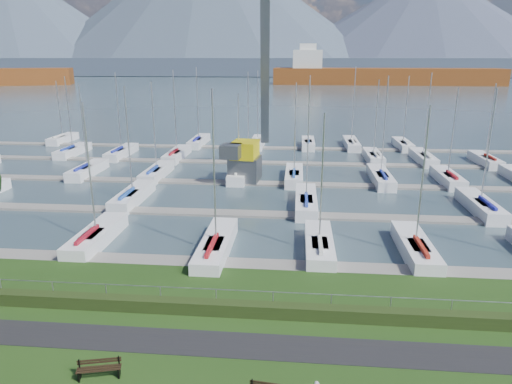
# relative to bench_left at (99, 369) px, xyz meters

# --- Properties ---
(path) EXTENTS (160.00, 2.00, 0.04)m
(path) POSITION_rel_bench_left_xyz_m (4.94, 2.71, -0.41)
(path) COLOR black
(path) RESTS_ON grass
(water) EXTENTS (800.00, 540.00, 0.20)m
(water) POSITION_rel_bench_left_xyz_m (4.94, 265.71, -0.82)
(water) COLOR #3C4E57
(hedge) EXTENTS (80.00, 0.70, 0.70)m
(hedge) POSITION_rel_bench_left_xyz_m (4.94, 5.31, -0.07)
(hedge) COLOR #243212
(hedge) RESTS_ON grass
(fence) EXTENTS (80.00, 0.04, 0.04)m
(fence) POSITION_rel_bench_left_xyz_m (4.94, 5.71, 0.78)
(fence) COLOR gray
(fence) RESTS_ON grass
(foothill) EXTENTS (900.00, 80.00, 12.00)m
(foothill) POSITION_rel_bench_left_xyz_m (4.94, 335.71, 5.58)
(foothill) COLOR #424E61
(foothill) RESTS_ON water
(mountains) EXTENTS (1190.00, 360.00, 115.00)m
(mountains) POSITION_rel_bench_left_xyz_m (12.29, 410.33, 46.26)
(mountains) COLOR #3E455A
(mountains) RESTS_ON water
(docks) EXTENTS (90.00, 41.60, 0.25)m
(docks) POSITION_rel_bench_left_xyz_m (4.94, 31.71, -0.64)
(docks) COLOR slate
(docks) RESTS_ON water
(bench_left) EXTENTS (1.85, 0.84, 0.85)m
(bench_left) POSITION_rel_bench_left_xyz_m (0.00, 0.00, 0.00)
(bench_left) COLOR black
(bench_left) RESTS_ON grass
(crane) EXTENTS (4.98, 13.33, 22.35)m
(crane) POSITION_rel_bench_left_xyz_m (2.80, 33.82, 4.91)
(crane) COLOR #525459
(crane) RESTS_ON water
(cargo_ship_mid) EXTENTS (109.06, 20.31, 21.50)m
(cargo_ship_mid) POSITION_rel_bench_left_xyz_m (45.39, 218.96, 3.04)
(cargo_ship_mid) COLOR brown
(cargo_ship_mid) RESTS_ON water
(sailboat_fleet) EXTENTS (74.91, 49.09, 13.25)m
(sailboat_fleet) POSITION_rel_bench_left_xyz_m (6.27, 34.24, 4.90)
(sailboat_fleet) COLOR navy
(sailboat_fleet) RESTS_ON water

